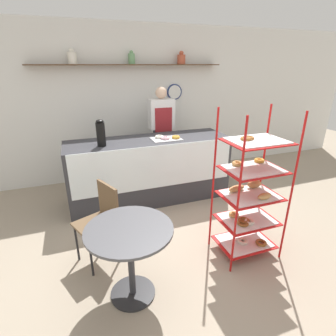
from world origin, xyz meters
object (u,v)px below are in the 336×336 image
Objects in this scene: cafe_table at (130,246)px; donut_tray_counter at (166,138)px; person_worker at (162,133)px; cafe_chair at (102,215)px; pastry_rack at (250,195)px; coffee_carafe at (101,133)px.

donut_tray_counter reaches higher than cafe_table.
cafe_table is (-1.09, -2.36, -0.37)m from person_worker.
person_worker reaches higher than cafe_chair.
cafe_chair is at bearing -125.87° from person_worker.
pastry_rack is 2.07m from coffee_carafe.
person_worker reaches higher than donut_tray_counter.
pastry_rack is 2.21m from person_worker.
pastry_rack reaches higher than cafe_chair.
person_worker is 2.62m from cafe_table.
coffee_carafe is (-0.00, 1.68, 0.61)m from cafe_table.
coffee_carafe is (0.17, 1.07, 0.63)m from cafe_chair.
donut_tray_counter is (0.95, 0.02, -0.16)m from coffee_carafe.
cafe_table is at bearing -114.77° from person_worker.
donut_tray_counter is at bearing 110.91° from cafe_chair.
pastry_rack is at bearing 50.72° from cafe_chair.
cafe_chair is at bearing -135.80° from donut_tray_counter.
donut_tray_counter is at bearing 1.15° from coffee_carafe.
cafe_chair is 1.63m from donut_tray_counter.
person_worker is (-0.26, 2.18, 0.20)m from pastry_rack.
donut_tray_counter is (-0.41, 1.52, 0.28)m from pastry_rack.
donut_tray_counter is at bearing 60.98° from cafe_table.
cafe_chair is (-1.53, 0.44, -0.19)m from pastry_rack.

